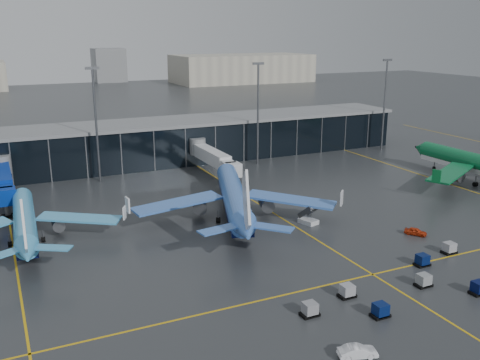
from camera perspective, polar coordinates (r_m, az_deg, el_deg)
name	(u,v)px	position (r m, az deg, el deg)	size (l,w,h in m)	color
ground	(260,248)	(84.37, 2.14, -7.30)	(600.00, 600.00, 0.00)	#282B2D
terminal_pier	(149,143)	(138.54, -9.68, 3.95)	(142.00, 17.00, 10.70)	black
jet_bridges	(3,179)	(115.48, -23.92, 0.05)	(94.00, 27.50, 7.20)	#595B60
flood_masts	(182,115)	(127.23, -6.18, 6.90)	(203.00, 0.50, 25.50)	#595B60
distant_hangars	(135,71)	(350.58, -11.16, 11.35)	(260.00, 71.00, 22.00)	#B2AD99
taxi_lines	(282,218)	(97.53, 4.52, -4.11)	(220.00, 120.00, 0.02)	gold
airliner_arkefly	(23,208)	(92.34, -22.14, -2.75)	(31.84, 36.27, 11.15)	#419FD6
airliner_klm_near	(234,183)	(95.42, -0.68, -0.30)	(38.19, 43.49, 13.37)	#3C6EC6
airliner_aer_lingus	(480,153)	(129.94, 24.27, 2.64)	(38.81, 44.20, 13.58)	#0B6234
baggage_carts	(421,280)	(76.51, 18.70, -10.05)	(37.39, 12.94, 1.70)	black
mobile_airstair	(308,219)	(95.35, 7.29, -4.18)	(3.02, 3.69, 3.45)	silver
service_van_red	(416,232)	(94.06, 18.23, -5.24)	(1.45, 3.61, 1.23)	#B52C0D
service_van_white	(358,352)	(59.54, 12.43, -17.44)	(1.44, 4.14, 1.36)	silver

